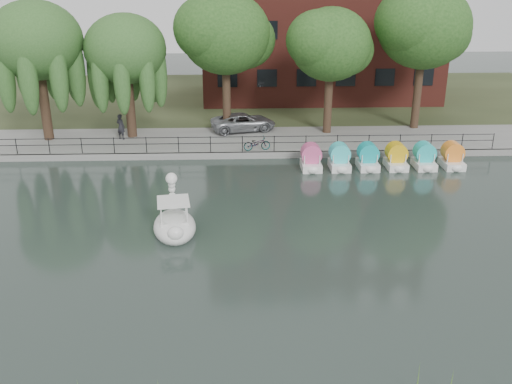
{
  "coord_description": "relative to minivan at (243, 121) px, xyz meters",
  "views": [
    {
      "loc": [
        -0.46,
        -21.09,
        11.27
      ],
      "look_at": [
        0.5,
        4.0,
        1.3
      ],
      "focal_mm": 40.0,
      "sensor_mm": 36.0,
      "label": 1
    }
  ],
  "objects": [
    {
      "name": "minivan",
      "position": [
        0.0,
        0.0,
        0.0
      ],
      "size": [
        3.55,
        5.62,
        1.45
      ],
      "primitive_type": "imported",
      "rotation": [
        0.0,
        0.0,
        1.81
      ],
      "color": "gray",
      "rests_on": "promenade"
    },
    {
      "name": "willow_mid",
      "position": [
        -7.65,
        -1.08,
        5.12
      ],
      "size": [
        5.32,
        5.32,
        8.15
      ],
      "color": "#473323",
      "rests_on": "promenade"
    },
    {
      "name": "ground_plane",
      "position": [
        -0.15,
        -18.08,
        -1.12
      ],
      "size": [
        120.0,
        120.0,
        0.0
      ],
      "primitive_type": "plane",
      "color": "#36443F"
    },
    {
      "name": "pedal_boat_row",
      "position": [
        8.13,
        -7.19,
        -0.52
      ],
      "size": [
        9.65,
        1.7,
        1.4
      ],
      "color": "white",
      "rests_on": "ground_plane"
    },
    {
      "name": "land_strip",
      "position": [
        -0.15,
        11.92,
        -0.94
      ],
      "size": [
        60.0,
        22.0,
        0.36
      ],
      "primitive_type": "cube",
      "color": "#47512D",
      "rests_on": "ground_plane"
    },
    {
      "name": "willow_left",
      "position": [
        -13.15,
        -1.58,
        5.75
      ],
      "size": [
        5.88,
        5.88,
        9.01
      ],
      "color": "#473323",
      "rests_on": "promenade"
    },
    {
      "name": "bicycle",
      "position": [
        0.77,
        -4.64,
        -0.22
      ],
      "size": [
        0.89,
        1.8,
        1.0
      ],
      "primitive_type": "imported",
      "rotation": [
        0.0,
        0.0,
        1.75
      ],
      "color": "gray",
      "rests_on": "promenade"
    },
    {
      "name": "railing",
      "position": [
        -0.15,
        -4.83,
        0.02
      ],
      "size": [
        32.0,
        0.05,
        1.0
      ],
      "color": "black",
      "rests_on": "promenade"
    },
    {
      "name": "swan_boat",
      "position": [
        -3.4,
        -15.7,
        -0.56
      ],
      "size": [
        2.29,
        3.25,
        2.56
      ],
      "rotation": [
        0.0,
        0.0,
        0.14
      ],
      "color": "white",
      "rests_on": "ground_plane"
    },
    {
      "name": "broadleaf_center",
      "position": [
        -1.15,
        -0.08,
        5.94
      ],
      "size": [
        6.0,
        6.0,
        9.25
      ],
      "color": "#473323",
      "rests_on": "promenade"
    },
    {
      "name": "broadleaf_right",
      "position": [
        5.85,
        -0.58,
        5.26
      ],
      "size": [
        5.4,
        5.4,
        8.32
      ],
      "color": "#473323",
      "rests_on": "promenade"
    },
    {
      "name": "pedestrian",
      "position": [
        -8.26,
        -1.77,
        0.27
      ],
      "size": [
        0.86,
        0.77,
        1.98
      ],
      "primitive_type": "imported",
      "rotation": [
        0.0,
        0.0,
        2.62
      ],
      "color": "black",
      "rests_on": "promenade"
    },
    {
      "name": "kerb",
      "position": [
        -0.15,
        -5.03,
        -0.92
      ],
      "size": [
        40.0,
        0.25,
        0.4
      ],
      "primitive_type": "cube",
      "color": "gray",
      "rests_on": "ground_plane"
    },
    {
      "name": "promenade",
      "position": [
        -0.15,
        -2.08,
        -0.92
      ],
      "size": [
        40.0,
        6.0,
        0.4
      ],
      "primitive_type": "cube",
      "color": "gray",
      "rests_on": "ground_plane"
    },
    {
      "name": "broadleaf_far",
      "position": [
        12.35,
        0.42,
        6.27
      ],
      "size": [
        6.3,
        6.3,
        9.71
      ],
      "color": "#473323",
      "rests_on": "promenade"
    }
  ]
}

